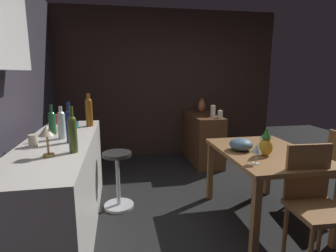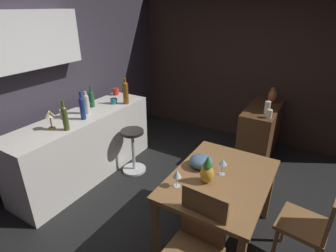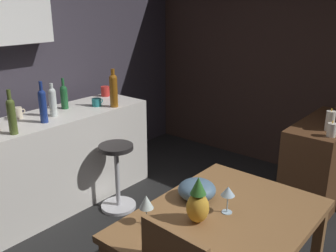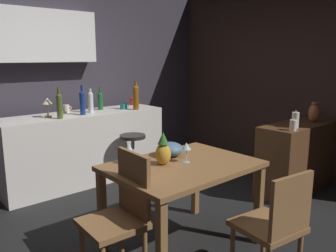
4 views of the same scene
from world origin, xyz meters
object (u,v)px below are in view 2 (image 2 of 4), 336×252
chair_by_doorway (312,225)px  vase_copper (272,96)px  sideboard_cabinet (260,131)px  wine_bottle_amber (125,92)px  fruit_bowl (201,161)px  cup_cream (63,113)px  pillar_candle_tall (267,107)px  cup_red (116,92)px  pillar_candle_short (269,114)px  counter_lamp (50,115)px  wine_bottle_green (92,98)px  wine_bottle_olive (65,117)px  bar_stool (133,150)px  wine_bottle_cobalt (82,107)px  wine_bottle_clear (86,103)px  chair_near_window (196,245)px  wine_glass_left (177,174)px  cup_teal (114,101)px  pineapple_centerpiece (207,171)px  wine_glass_right (223,162)px  dining_table (220,185)px

chair_by_doorway → vase_copper: size_ratio=3.58×
sideboard_cabinet → wine_bottle_amber: (-1.12, 1.73, 0.67)m
fruit_bowl → cup_cream: bearing=92.3°
chair_by_doorway → fruit_bowl: 1.10m
vase_copper → pillar_candle_tall: bearing=-176.3°
cup_red → pillar_candle_short: cup_red is taller
sideboard_cabinet → counter_lamp: (-2.25, 1.91, 0.66)m
cup_cream → vase_copper: vase_copper is taller
wine_bottle_green → cup_red: size_ratio=2.33×
sideboard_cabinet → wine_bottle_olive: 2.86m
bar_stool → counter_lamp: counter_lamp is taller
wine_bottle_cobalt → wine_bottle_amber: bearing=-7.3°
bar_stool → cup_cream: (-0.54, 0.68, 0.61)m
chair_by_doorway → cup_red: bearing=72.2°
counter_lamp → fruit_bowl: bearing=-77.1°
wine_bottle_clear → cup_cream: 0.32m
chair_near_window → chair_by_doorway: 1.06m
bar_stool → wine_bottle_olive: size_ratio=1.80×
chair_near_window → chair_by_doorway: size_ratio=1.09×
chair_by_doorway → wine_bottle_amber: 2.75m
pillar_candle_short → wine_bottle_green: bearing=115.9°
cup_red → pillar_candle_tall: size_ratio=0.64×
wine_bottle_cobalt → pillar_candle_tall: (1.60, -1.91, -0.15)m
wine_glass_left → pillar_candle_tall: 2.03m
wine_bottle_clear → pillar_candle_tall: (1.44, -2.01, -0.14)m
cup_red → pillar_candle_tall: (0.63, -2.22, -0.05)m
fruit_bowl → vase_copper: bearing=-6.8°
chair_near_window → wine_bottle_green: wine_bottle_green is taller
cup_teal → cup_red: 0.42m
cup_teal → vase_copper: bearing=-53.2°
pineapple_centerpiece → wine_glass_right: bearing=-23.2°
wine_bottle_cobalt → cup_cream: (-0.08, 0.28, -0.11)m
chair_by_doorway → bar_stool: 2.33m
pillar_candle_tall → chair_near_window: bearing=-179.8°
bar_stool → vase_copper: (1.63, -1.48, 0.59)m
pineapple_centerpiece → fruit_bowl: size_ratio=1.16×
chair_by_doorway → wine_bottle_green: size_ratio=2.90×
wine_bottle_cobalt → counter_lamp: (-0.40, 0.09, 0.01)m
wine_bottle_amber → cup_red: bearing=59.0°
cup_teal → cup_cream: (-0.72, 0.22, 0.01)m
pillar_candle_tall → wine_bottle_green: bearing=119.7°
wine_bottle_clear → wine_bottle_green: (0.22, 0.13, -0.02)m
fruit_bowl → wine_bottle_cobalt: 1.65m
dining_table → wine_bottle_amber: size_ratio=3.13×
chair_by_doorway → pillar_candle_short: 1.64m
fruit_bowl → chair_near_window: bearing=-157.8°
dining_table → chair_near_window: bearing=-175.2°
wine_glass_left → counter_lamp: counter_lamp is taller
dining_table → chair_by_doorway: bearing=-83.6°
dining_table → wine_bottle_cobalt: size_ratio=3.29×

